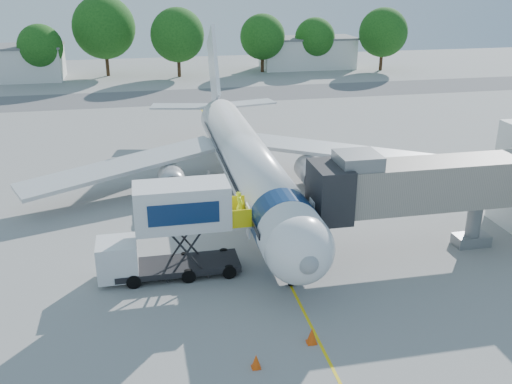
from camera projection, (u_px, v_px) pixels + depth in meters
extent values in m
plane|color=gray|center=(256.00, 217.00, 40.28)|extent=(160.00, 160.00, 0.00)
cube|color=yellow|center=(256.00, 217.00, 40.28)|extent=(0.15, 70.00, 0.01)
cube|color=#59595B|center=(195.00, 96.00, 78.57)|extent=(120.00, 10.00, 0.01)
cylinder|color=white|center=(248.00, 164.00, 41.92)|extent=(3.70, 28.00, 3.70)
sphere|color=white|center=(299.00, 249.00, 29.15)|extent=(3.70, 3.70, 3.70)
sphere|color=gray|center=(308.00, 263.00, 27.74)|extent=(1.10, 1.10, 1.10)
cone|color=white|center=(216.00, 111.00, 57.42)|extent=(3.70, 6.00, 3.70)
cube|color=white|center=(213.00, 67.00, 56.79)|extent=(0.35, 7.26, 8.29)
cube|color=silver|center=(347.00, 151.00, 47.05)|extent=(16.17, 9.32, 1.42)
cube|color=silver|center=(124.00, 166.00, 43.67)|extent=(16.17, 9.32, 1.42)
cylinder|color=#999BA0|center=(313.00, 174.00, 44.94)|extent=(2.10, 3.60, 2.10)
cylinder|color=#999BA0|center=(172.00, 184.00, 42.87)|extent=(2.10, 3.60, 2.10)
cube|color=black|center=(301.00, 244.00, 28.71)|extent=(2.60, 1.39, 0.81)
cylinder|color=#0B234D|center=(285.00, 225.00, 31.89)|extent=(3.73, 2.00, 3.73)
cylinder|color=silver|center=(291.00, 273.00, 31.34)|extent=(0.16, 0.16, 1.50)
cylinder|color=black|center=(291.00, 280.00, 31.50)|extent=(0.25, 0.64, 0.64)
cylinder|color=black|center=(272.00, 180.00, 46.07)|extent=(0.35, 0.90, 0.90)
cylinder|color=black|center=(209.00, 185.00, 45.09)|extent=(0.35, 0.90, 0.90)
cube|color=gray|center=(427.00, 184.00, 33.98)|extent=(13.60, 2.60, 2.80)
cube|color=black|center=(330.00, 192.00, 32.83)|extent=(2.00, 3.20, 3.20)
cube|color=slate|center=(358.00, 160.00, 32.48)|extent=(2.40, 2.40, 0.80)
cylinder|color=slate|center=(474.00, 223.00, 35.70)|extent=(0.90, 0.90, 3.00)
cube|color=slate|center=(471.00, 240.00, 36.12)|extent=(2.20, 1.20, 0.70)
cylinder|color=black|center=(458.00, 241.00, 35.95)|extent=(0.30, 0.70, 0.70)
cylinder|color=black|center=(484.00, 239.00, 36.29)|extent=(0.30, 0.70, 0.70)
cube|color=black|center=(178.00, 266.00, 32.57)|extent=(7.00, 2.30, 0.35)
cube|color=silver|center=(118.00, 259.00, 31.66)|extent=(2.20, 2.20, 2.10)
cube|color=black|center=(117.00, 252.00, 31.49)|extent=(1.90, 2.10, 0.70)
cube|color=silver|center=(182.00, 205.00, 31.29)|extent=(5.20, 2.40, 2.50)
cube|color=#0B234D|center=(184.00, 214.00, 30.18)|extent=(3.80, 0.04, 1.20)
cube|color=silver|center=(239.00, 221.00, 32.32)|extent=(1.10, 2.20, 0.10)
cube|color=yellow|center=(242.00, 219.00, 31.16)|extent=(1.10, 0.06, 1.10)
cube|color=yellow|center=(235.00, 205.00, 33.08)|extent=(1.10, 0.06, 1.10)
cylinder|color=black|center=(229.00, 272.00, 32.19)|extent=(0.80, 0.25, 0.80)
cylinder|color=black|center=(224.00, 255.00, 34.11)|extent=(0.80, 0.25, 0.80)
cylinder|color=black|center=(134.00, 282.00, 31.20)|extent=(0.80, 0.25, 0.80)
cylinder|color=black|center=(134.00, 264.00, 33.11)|extent=(0.80, 0.25, 0.80)
imported|color=#E7FF1A|center=(240.00, 206.00, 32.00)|extent=(0.61, 0.73, 1.71)
cube|color=silver|center=(256.00, 352.00, 24.88)|extent=(4.18, 3.02, 1.50)
cube|color=#0B234D|center=(256.00, 343.00, 24.70)|extent=(2.62, 2.41, 0.38)
cylinder|color=black|center=(219.00, 368.00, 24.49)|extent=(0.80, 0.49, 0.75)
cylinder|color=black|center=(225.00, 347.00, 25.88)|extent=(0.80, 0.49, 0.75)
cylinder|color=black|center=(289.00, 373.00, 24.15)|extent=(0.80, 0.49, 0.75)
cylinder|color=black|center=(291.00, 351.00, 25.54)|extent=(0.80, 0.49, 0.75)
cone|color=#E54B0C|center=(312.00, 336.00, 26.61)|extent=(0.50, 0.50, 0.80)
cube|color=#E54B0C|center=(311.00, 342.00, 26.75)|extent=(0.46, 0.46, 0.05)
cone|color=#E54B0C|center=(256.00, 361.00, 24.96)|extent=(0.44, 0.44, 0.69)
cube|color=#E54B0C|center=(256.00, 367.00, 25.08)|extent=(0.40, 0.40, 0.04)
cube|color=silver|center=(3.00, 64.00, 88.81)|extent=(18.00, 8.00, 5.00)
cube|color=slate|center=(0.00, 47.00, 87.84)|extent=(18.40, 8.40, 0.30)
cube|color=silver|center=(307.00, 53.00, 100.02)|extent=(16.00, 7.00, 5.00)
cube|color=slate|center=(308.00, 38.00, 99.06)|extent=(16.40, 7.40, 0.30)
cylinder|color=#382314|center=(43.00, 71.00, 88.45)|extent=(0.56, 0.56, 3.06)
sphere|color=#164813|center=(40.00, 47.00, 87.08)|extent=(6.80, 6.80, 6.80)
cylinder|color=#382314|center=(107.00, 62.00, 92.61)|extent=(0.56, 0.56, 4.46)
sphere|color=#164813|center=(104.00, 27.00, 90.62)|extent=(9.91, 9.91, 9.91)
cylinder|color=#382314|center=(179.00, 65.00, 91.96)|extent=(0.56, 0.56, 3.83)
sphere|color=#164813|center=(177.00, 35.00, 90.25)|extent=(8.51, 8.51, 8.51)
cylinder|color=#382314|center=(262.00, 62.00, 96.40)|extent=(0.56, 0.56, 3.37)
sphere|color=#164813|center=(262.00, 37.00, 94.89)|extent=(7.49, 7.49, 7.49)
cylinder|color=#382314|center=(314.00, 60.00, 99.07)|extent=(0.56, 0.56, 3.09)
sphere|color=#164813|center=(315.00, 38.00, 97.69)|extent=(6.86, 6.86, 6.86)
cylinder|color=#382314|center=(381.00, 59.00, 97.94)|extent=(0.56, 0.56, 3.68)
sphere|color=#164813|center=(383.00, 32.00, 96.30)|extent=(8.18, 8.18, 8.18)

